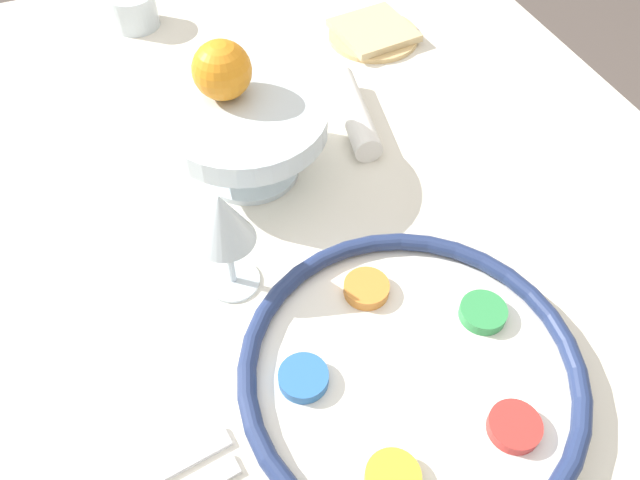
% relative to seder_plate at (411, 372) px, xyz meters
% --- Properties ---
extents(ground_plane, '(8.00, 8.00, 0.00)m').
position_rel_seder_plate_xyz_m(ground_plane, '(0.22, 0.03, -0.78)').
color(ground_plane, '#564C47').
extents(dining_table, '(1.42, 1.10, 0.76)m').
position_rel_seder_plate_xyz_m(dining_table, '(0.22, 0.03, -0.40)').
color(dining_table, silver).
rests_on(dining_table, ground_plane).
extents(seder_plate, '(0.36, 0.36, 0.03)m').
position_rel_seder_plate_xyz_m(seder_plate, '(0.00, 0.00, 0.00)').
color(seder_plate, white).
rests_on(seder_plate, dining_table).
extents(wine_glass, '(0.07, 0.07, 0.15)m').
position_rel_seder_plate_xyz_m(wine_glass, '(0.19, 0.13, 0.09)').
color(wine_glass, silver).
rests_on(wine_glass, dining_table).
extents(fruit_stand, '(0.21, 0.21, 0.10)m').
position_rel_seder_plate_xyz_m(fruit_stand, '(0.36, 0.06, 0.06)').
color(fruit_stand, silver).
rests_on(fruit_stand, dining_table).
extents(orange_fruit, '(0.07, 0.07, 0.07)m').
position_rel_seder_plate_xyz_m(orange_fruit, '(0.39, 0.07, 0.12)').
color(orange_fruit, orange).
rests_on(orange_fruit, fruit_stand).
extents(bread_plate, '(0.15, 0.15, 0.02)m').
position_rel_seder_plate_xyz_m(bread_plate, '(0.58, -0.23, -0.01)').
color(bread_plate, tan).
rests_on(bread_plate, dining_table).
extents(napkin_roll, '(0.17, 0.07, 0.04)m').
position_rel_seder_plate_xyz_m(napkin_roll, '(0.39, -0.11, 0.00)').
color(napkin_roll, white).
rests_on(napkin_roll, dining_table).
extents(cup_near, '(0.08, 0.08, 0.06)m').
position_rel_seder_plate_xyz_m(cup_near, '(0.77, 0.13, 0.01)').
color(cup_near, silver).
rests_on(cup_near, dining_table).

